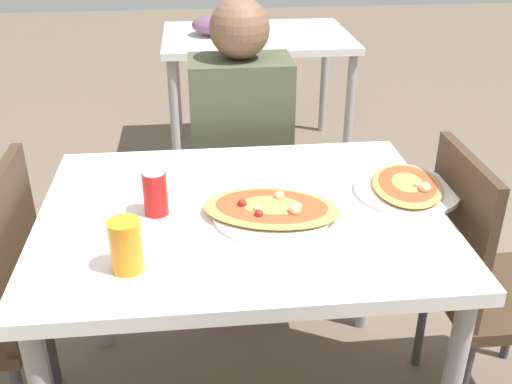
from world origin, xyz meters
TOP-DOWN VIEW (x-y plane):
  - dining_table at (0.00, 0.00)m, footprint 1.11×0.87m
  - chair_far_seated at (0.05, 0.77)m, footprint 0.40×0.40m
  - chair_side_right at (0.74, -0.02)m, footprint 0.40×0.40m
  - person_seated at (0.05, 0.65)m, footprint 0.37×0.26m
  - pizza_main at (0.08, -0.04)m, footprint 0.42×0.32m
  - soda_can at (-0.23, 0.01)m, footprint 0.07×0.07m
  - drink_glass at (-0.29, -0.25)m, footprint 0.08×0.08m
  - pizza_second at (0.49, 0.05)m, footprint 0.31×0.33m
  - background_table at (0.23, 2.10)m, footprint 1.10×0.80m

SIDE VIEW (x-z plane):
  - chair_far_seated at x=0.05m, z-range 0.05..0.96m
  - chair_side_right at x=0.74m, z-range 0.05..0.96m
  - dining_table at x=0.00m, z-range 0.30..1.07m
  - background_table at x=0.23m, z-range 0.26..1.15m
  - person_seated at x=0.05m, z-range 0.11..1.33m
  - pizza_second at x=0.49m, z-range 0.76..0.81m
  - pizza_main at x=0.08m, z-range 0.76..0.82m
  - soda_can at x=-0.23m, z-range 0.77..0.89m
  - drink_glass at x=-0.29m, z-range 0.77..0.90m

